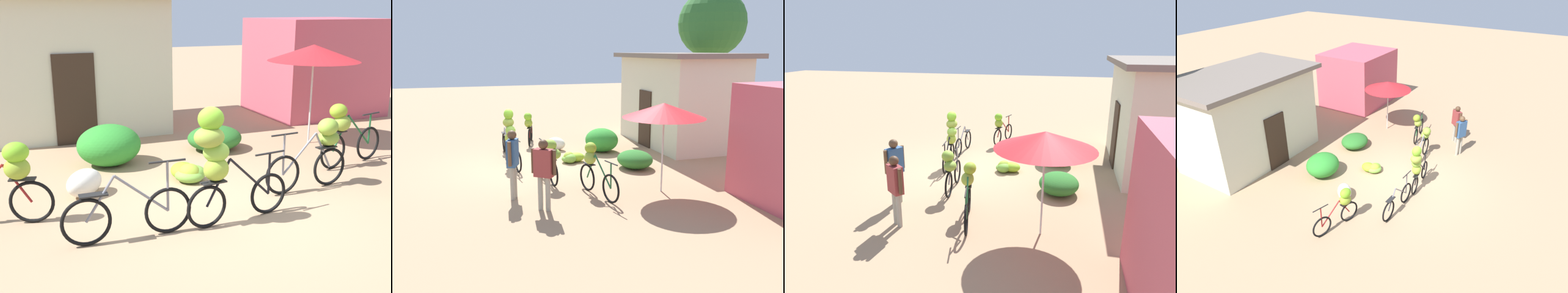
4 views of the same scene
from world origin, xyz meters
TOP-DOWN VIEW (x-y plane):
  - ground_plane at (0.00, 0.00)m, footprint 60.00×60.00m
  - building_low at (-1.50, 5.99)m, footprint 5.03×3.25m
  - shop_pink at (5.42, 5.63)m, footprint 3.20×2.80m
  - hedge_bush_front_left at (-1.17, 2.83)m, footprint 1.23×1.11m
  - hedge_bush_front_right at (1.14, 3.03)m, footprint 1.18×1.02m
  - market_umbrella at (3.33, 2.74)m, footprint 1.99×1.99m
  - bicycle_leftmost at (-3.02, 0.69)m, footprint 1.56×0.54m
  - bicycle_near_pile at (-1.60, -0.37)m, footprint 1.73×0.15m
  - bicycle_center_loaded at (-0.32, -0.39)m, footprint 1.66×0.39m
  - bicycle_by_shop at (1.83, 0.32)m, footprint 1.63×0.48m
  - bicycle_rightmost at (3.00, 1.11)m, footprint 1.69×0.45m
  - banana_pile_on_ground at (-0.07, 1.43)m, footprint 0.68×0.88m
  - produce_sack at (-1.88, 1.41)m, footprint 0.82×0.79m
  - person_vendor at (2.72, -0.78)m, footprint 0.54×0.34m
  - person_bystander at (3.70, -0.27)m, footprint 0.41×0.47m

SIDE VIEW (x-z plane):
  - ground_plane at x=0.00m, z-range 0.00..0.00m
  - banana_pile_on_ground at x=-0.07m, z-range -0.02..0.31m
  - produce_sack at x=-1.88m, z-range 0.00..0.44m
  - hedge_bush_front_right at x=1.14m, z-range 0.00..0.52m
  - bicycle_near_pile at x=-1.60m, z-range -0.16..0.88m
  - hedge_bush_front_left at x=-1.17m, z-range 0.00..0.80m
  - bicycle_leftmost at x=-3.02m, z-range 0.09..1.29m
  - bicycle_rightmost at x=3.00m, z-range 0.07..1.31m
  - bicycle_by_shop at x=1.83m, z-range 0.10..1.30m
  - person_bystander at x=3.70m, z-range 0.17..1.74m
  - bicycle_center_loaded at x=-0.32m, z-range 0.13..1.83m
  - person_vendor at x=2.72m, z-range 0.18..1.81m
  - shop_pink at x=5.42m, z-range 0.00..2.66m
  - building_low at x=-1.50m, z-range 0.02..3.32m
  - market_umbrella at x=3.33m, z-range 0.91..3.10m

